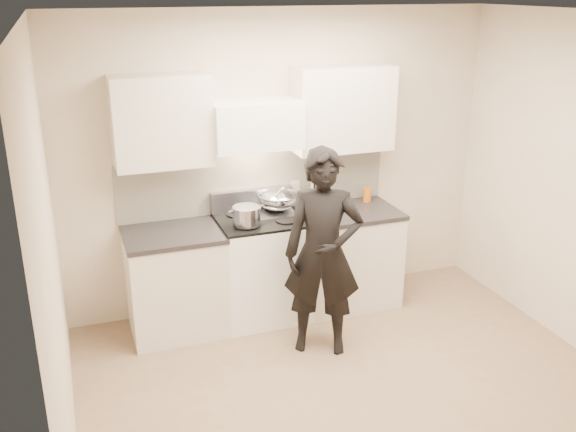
{
  "coord_description": "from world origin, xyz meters",
  "views": [
    {
      "loc": [
        -1.85,
        -3.61,
        2.88
      ],
      "look_at": [
        -0.18,
        1.05,
        1.08
      ],
      "focal_mm": 40.0,
      "sensor_mm": 36.0,
      "label": 1
    }
  ],
  "objects_px": {
    "counter_right": "(346,256)",
    "stove": "(262,267)",
    "wok": "(278,199)",
    "person": "(323,253)",
    "utensil_crock": "(314,197)"
  },
  "relations": [
    {
      "from": "counter_right",
      "to": "stove",
      "type": "bearing_deg",
      "value": -180.0
    },
    {
      "from": "wok",
      "to": "person",
      "type": "distance_m",
      "value": 0.86
    },
    {
      "from": "stove",
      "to": "wok",
      "type": "relative_size",
      "value": 2.11
    },
    {
      "from": "utensil_crock",
      "to": "person",
      "type": "bearing_deg",
      "value": -106.95
    },
    {
      "from": "counter_right",
      "to": "wok",
      "type": "height_order",
      "value": "wok"
    },
    {
      "from": "counter_right",
      "to": "wok",
      "type": "relative_size",
      "value": 2.02
    },
    {
      "from": "stove",
      "to": "wok",
      "type": "xyz_separation_m",
      "value": [
        0.2,
        0.12,
        0.58
      ]
    },
    {
      "from": "stove",
      "to": "counter_right",
      "type": "distance_m",
      "value": 0.83
    },
    {
      "from": "counter_right",
      "to": "person",
      "type": "relative_size",
      "value": 0.54
    },
    {
      "from": "utensil_crock",
      "to": "wok",
      "type": "bearing_deg",
      "value": -172.63
    },
    {
      "from": "stove",
      "to": "person",
      "type": "relative_size",
      "value": 0.56
    },
    {
      "from": "stove",
      "to": "utensil_crock",
      "type": "distance_m",
      "value": 0.8
    },
    {
      "from": "wok",
      "to": "stove",
      "type": "bearing_deg",
      "value": -148.57
    },
    {
      "from": "stove",
      "to": "wok",
      "type": "height_order",
      "value": "wok"
    },
    {
      "from": "counter_right",
      "to": "person",
      "type": "distance_m",
      "value": 0.97
    }
  ]
}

